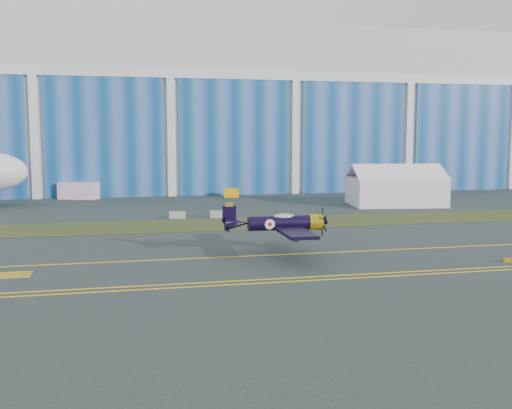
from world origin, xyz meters
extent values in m
plane|color=#2D3837|center=(0.00, 0.00, 0.00)|extent=(260.00, 260.00, 0.00)
cube|color=#475128|center=(0.00, 14.00, 0.02)|extent=(260.00, 10.00, 0.02)
cube|color=silver|center=(0.00, 72.00, 15.00)|extent=(220.00, 45.00, 30.00)
cube|color=#114B8D|center=(0.00, 49.20, 10.00)|extent=(220.00, 0.60, 20.00)
cube|color=silver|center=(0.00, 49.15, 20.60)|extent=(220.00, 0.70, 1.20)
cube|color=yellow|center=(0.00, -5.00, 0.01)|extent=(200.00, 0.20, 0.02)
cube|color=yellow|center=(0.00, -14.50, 0.01)|extent=(80.00, 0.20, 0.02)
cube|color=yellow|center=(0.00, -13.50, 0.01)|extent=(80.00, 0.20, 0.02)
cube|color=yellow|center=(22.00, -12.00, 0.17)|extent=(1.20, 0.15, 0.35)
cube|color=silver|center=(-15.32, 47.79, 1.36)|extent=(6.74, 4.36, 2.72)
cube|color=#EFAE00|center=(9.65, 45.30, 0.73)|extent=(2.72, 1.96, 1.45)
cube|color=gray|center=(-1.75, 20.00, 0.45)|extent=(2.06, 0.86, 0.90)
cube|color=gray|center=(3.27, 19.73, 0.45)|extent=(2.03, 0.72, 0.90)
camera|label=1|loc=(-8.35, -53.78, 9.96)|focal=42.00mm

